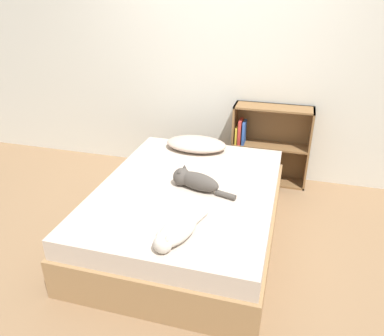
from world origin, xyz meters
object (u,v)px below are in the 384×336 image
(cat_light, at_px, (177,231))
(cat_dark, at_px, (194,180))
(pillow, at_px, (196,144))
(bookshelf, at_px, (268,143))
(bed, at_px, (187,211))

(cat_light, bearing_deg, cat_dark, -156.54)
(pillow, distance_m, bookshelf, 0.84)
(cat_light, xyz_separation_m, cat_dark, (-0.07, 0.69, 0.01))
(bed, height_order, cat_light, cat_light)
(pillow, relative_size, bookshelf, 0.71)
(bed, xyz_separation_m, cat_dark, (0.06, -0.01, 0.32))
(pillow, height_order, cat_light, cat_light)
(bed, height_order, bookshelf, bookshelf)
(pillow, bearing_deg, cat_light, -79.75)
(cat_light, bearing_deg, bookshelf, -174.80)
(cat_dark, relative_size, bookshelf, 0.64)
(pillow, bearing_deg, bed, -80.37)
(cat_light, xyz_separation_m, bookshelf, (0.42, 1.95, -0.11))
(cat_dark, bearing_deg, cat_light, 111.94)
(cat_dark, height_order, bookshelf, bookshelf)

